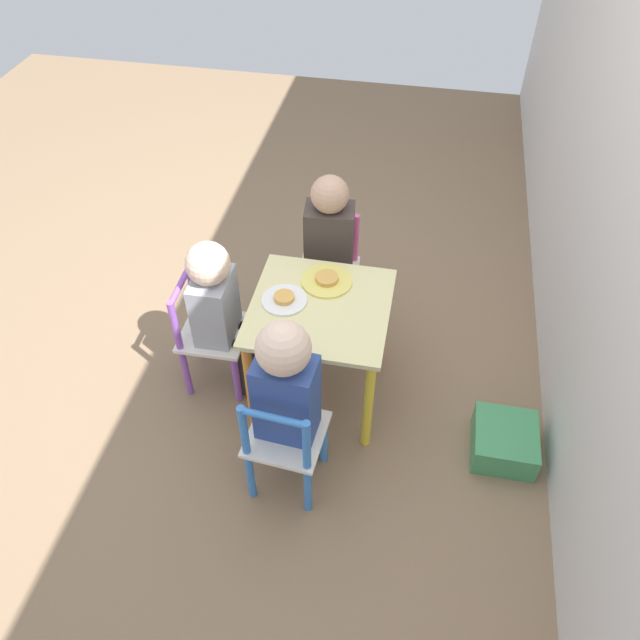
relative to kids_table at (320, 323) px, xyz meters
name	(u,v)px	position (x,y,z in m)	size (l,w,h in m)	color
ground_plane	(320,390)	(0.00, 0.00, -0.41)	(6.00, 6.00, 0.00)	#7F664C
kids_table	(320,323)	(0.00, 0.00, 0.00)	(0.51, 0.51, 0.49)	beige
chair_pink	(330,274)	(-0.45, -0.04, -0.15)	(0.28, 0.28, 0.52)	silver
chair_purple	(209,335)	(0.01, -0.45, -0.15)	(0.27, 0.27, 0.52)	silver
chair_blue	(285,442)	(0.45, -0.04, -0.15)	(0.28, 0.28, 0.52)	silver
child_left	(329,247)	(-0.39, -0.04, 0.05)	(0.22, 0.21, 0.78)	#38383D
child_front	(219,305)	(0.01, -0.39, 0.03)	(0.20, 0.22, 0.72)	#38383D
child_right	(288,390)	(0.39, -0.03, 0.07)	(0.23, 0.21, 0.78)	#38383D
plate_left	(327,280)	(-0.14, 0.00, 0.10)	(0.20, 0.20, 0.03)	#EADB66
plate_front	(284,299)	(0.00, -0.14, 0.10)	(0.17, 0.17, 0.03)	white
storage_bin	(504,441)	(0.16, 0.75, -0.34)	(0.25, 0.24, 0.12)	#3D8E56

